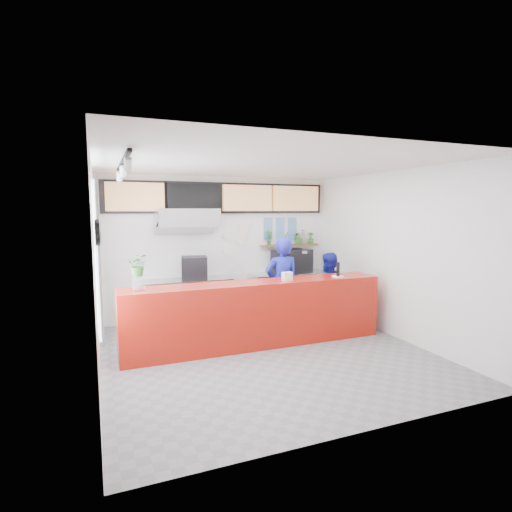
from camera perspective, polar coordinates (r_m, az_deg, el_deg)
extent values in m
plane|color=slate|center=(6.65, 1.47, -13.66)|extent=(5.00, 5.00, 0.00)
plane|color=silver|center=(6.27, 1.56, 13.00)|extent=(5.00, 5.00, 0.00)
plane|color=white|center=(8.62, -5.05, 1.26)|extent=(5.00, 0.00, 5.00)
plane|color=white|center=(5.78, -21.91, -1.86)|extent=(0.00, 5.00, 5.00)
plane|color=white|center=(7.62, 19.07, 0.21)|extent=(0.00, 5.00, 5.00)
cube|color=#A4170B|center=(6.83, 0.15, -8.25)|extent=(4.50, 0.60, 1.10)
cube|color=beige|center=(8.58, -5.10, 8.59)|extent=(5.00, 0.02, 0.80)
cube|color=#B2B5BA|center=(8.31, -9.70, -6.35)|extent=(1.80, 0.60, 0.90)
cube|color=black|center=(8.21, -8.81, -1.68)|extent=(0.60, 0.60, 0.45)
cube|color=#B2B5BA|center=(8.05, -9.86, 5.44)|extent=(1.20, 0.70, 0.35)
cube|color=#B2B5BA|center=(8.06, -9.83, 4.02)|extent=(1.20, 0.69, 0.31)
cube|color=#B2B5BA|center=(9.05, 4.75, -5.20)|extent=(1.80, 0.60, 0.90)
cube|color=black|center=(8.96, 5.16, -0.74)|extent=(0.95, 0.82, 0.51)
cube|color=#B1B4B9|center=(8.94, 5.17, 0.67)|extent=(0.72, 0.60, 0.06)
cube|color=brown|center=(9.12, 4.82, 1.56)|extent=(1.40, 0.18, 0.04)
cube|color=tan|center=(8.14, -16.88, 8.09)|extent=(1.10, 0.10, 0.55)
cube|color=black|center=(8.32, -8.82, 8.26)|extent=(1.10, 0.10, 0.55)
cube|color=tan|center=(8.66, -1.23, 8.27)|extent=(1.10, 0.10, 0.55)
cube|color=tan|center=(9.13, 5.68, 8.16)|extent=(1.10, 0.10, 0.55)
cube|color=black|center=(8.55, -5.04, 8.26)|extent=(4.80, 0.04, 0.65)
cube|color=silver|center=(6.06, -21.71, 0.42)|extent=(0.04, 2.20, 1.90)
cube|color=#B2B5BA|center=(6.06, -21.52, 0.43)|extent=(0.03, 2.30, 2.00)
cylinder|color=black|center=(4.83, -21.74, 3.12)|extent=(0.05, 0.30, 0.30)
cylinder|color=white|center=(4.83, -21.38, 3.14)|extent=(0.02, 0.26, 0.26)
cube|color=black|center=(5.77, -18.48, 12.61)|extent=(0.05, 2.40, 0.04)
cylinder|color=silver|center=(8.62, -4.05, 2.94)|extent=(0.24, 0.03, 0.24)
cylinder|color=silver|center=(8.72, -2.17, 2.34)|extent=(0.24, 0.03, 0.24)
cylinder|color=silver|center=(8.64, -4.03, 0.95)|extent=(0.24, 0.03, 0.24)
cylinder|color=silver|center=(8.72, -1.86, 3.98)|extent=(0.24, 0.03, 0.24)
cube|color=#598CBF|center=(8.95, 1.74, 4.69)|extent=(0.20, 0.02, 0.25)
cube|color=#598CBF|center=(9.07, 3.49, 4.71)|extent=(0.20, 0.02, 0.25)
cube|color=#598CBF|center=(9.20, 5.18, 4.72)|extent=(0.20, 0.02, 0.25)
cube|color=#598CBF|center=(8.96, 1.74, 3.09)|extent=(0.20, 0.02, 0.25)
cube|color=#598CBF|center=(9.08, 3.47, 3.13)|extent=(0.20, 0.02, 0.25)
cube|color=#598CBF|center=(9.22, 5.17, 3.17)|extent=(0.20, 0.02, 0.25)
imported|color=navy|center=(7.46, 3.71, -4.21)|extent=(0.69, 0.47, 1.81)
imported|color=navy|center=(8.02, 10.22, -4.75)|extent=(0.89, 0.82, 1.47)
imported|color=#2C6523|center=(8.89, 1.85, 2.69)|extent=(0.19, 0.15, 0.34)
imported|color=#2C6523|center=(9.06, 4.23, 2.60)|extent=(0.20, 0.19, 0.30)
imported|color=#2C6523|center=(9.21, 6.16, 2.77)|extent=(0.37, 0.35, 0.33)
imported|color=#2C6523|center=(9.36, 7.80, 2.57)|extent=(0.17, 0.16, 0.26)
cylinder|color=silver|center=(6.22, -16.38, -3.72)|extent=(0.24, 0.24, 0.23)
imported|color=#2C6523|center=(6.17, -16.47, -1.24)|extent=(0.34, 0.31, 0.34)
cube|color=white|center=(6.85, 4.46, -2.90)|extent=(0.18, 0.13, 0.15)
cylinder|color=white|center=(7.34, 11.62, -2.88)|extent=(0.26, 0.26, 0.02)
cylinder|color=black|center=(7.32, 11.64, -1.86)|extent=(0.07, 0.07, 0.25)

